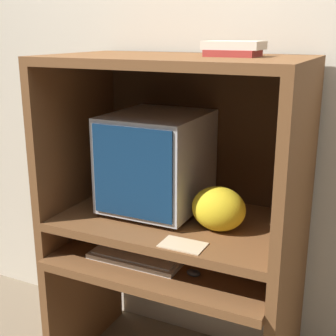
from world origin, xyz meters
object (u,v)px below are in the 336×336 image
at_px(keyboard, 136,257).
at_px(snack_bag, 219,209).
at_px(crt_monitor, 157,161).
at_px(book_stack, 234,48).
at_px(mouse, 194,273).

height_order(keyboard, snack_bag, snack_bag).
distance_m(crt_monitor, snack_bag, 0.36).
relative_size(keyboard, book_stack, 1.87).
bearing_deg(book_stack, crt_monitor, 177.86).
xyz_separation_m(mouse, book_stack, (0.06, 0.21, 0.84)).
bearing_deg(snack_bag, keyboard, -162.60).
relative_size(crt_monitor, snack_bag, 2.05).
relative_size(crt_monitor, keyboard, 1.12).
bearing_deg(crt_monitor, snack_bag, -17.64).
distance_m(crt_monitor, keyboard, 0.42).
bearing_deg(snack_bag, crt_monitor, 162.36).
xyz_separation_m(snack_bag, book_stack, (0.01, 0.09, 0.61)).
bearing_deg(book_stack, snack_bag, -94.66).
height_order(crt_monitor, book_stack, book_stack).
height_order(crt_monitor, snack_bag, crt_monitor).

